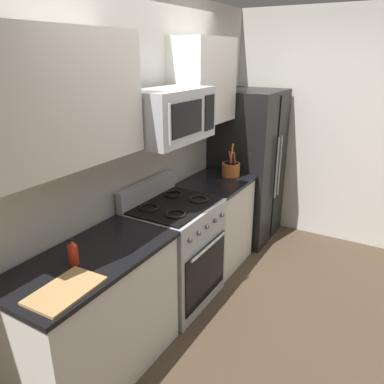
# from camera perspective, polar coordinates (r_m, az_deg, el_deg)

# --- Properties ---
(ground_plane) EXTENTS (16.00, 16.00, 0.00)m
(ground_plane) POSITION_cam_1_polar(r_m,az_deg,el_deg) (3.38, 7.33, -18.68)
(ground_plane) COLOR #473828
(wall_back) EXTENTS (8.00, 0.10, 2.60)m
(wall_back) POSITION_cam_1_polar(r_m,az_deg,el_deg) (3.26, -8.32, 5.54)
(wall_back) COLOR beige
(wall_back) RESTS_ON ground
(counter_left) EXTENTS (1.18, 0.61, 0.91)m
(counter_left) POSITION_cam_1_polar(r_m,az_deg,el_deg) (2.74, -14.25, -17.70)
(counter_left) COLOR silver
(counter_left) RESTS_ON ground
(range_oven) EXTENTS (0.76, 0.65, 1.09)m
(range_oven) POSITION_cam_1_polar(r_m,az_deg,el_deg) (3.37, -2.56, -8.98)
(range_oven) COLOR #B2B5BA
(range_oven) RESTS_ON ground
(counter_right) EXTENTS (0.75, 0.61, 0.91)m
(counter_right) POSITION_cam_1_polar(r_m,az_deg,el_deg) (3.96, 3.46, -4.55)
(counter_right) COLOR silver
(counter_right) RESTS_ON ground
(refrigerator) EXTENTS (0.78, 0.72, 1.74)m
(refrigerator) POSITION_cam_1_polar(r_m,az_deg,el_deg) (4.49, 8.33, 3.86)
(refrigerator) COLOR black
(refrigerator) RESTS_ON ground
(wall_right) EXTENTS (0.10, 8.00, 2.60)m
(wall_right) POSITION_cam_1_polar(r_m,az_deg,el_deg) (4.67, 18.20, 9.17)
(wall_right) COLOR beige
(wall_right) RESTS_ON ground
(microwave) EXTENTS (0.77, 0.44, 0.40)m
(microwave) POSITION_cam_1_polar(r_m,az_deg,el_deg) (2.99, -3.36, 11.47)
(microwave) COLOR #B2B5BA
(upper_cabinets_left) EXTENTS (1.17, 0.34, 0.77)m
(upper_cabinets_left) POSITION_cam_1_polar(r_m,az_deg,el_deg) (2.31, -20.21, 12.92)
(upper_cabinets_left) COLOR silver
(upper_cabinets_right) EXTENTS (0.74, 0.34, 0.77)m
(upper_cabinets_right) POSITION_cam_1_polar(r_m,az_deg,el_deg) (3.68, 1.76, 16.37)
(upper_cabinets_right) COLOR silver
(utensil_crock) EXTENTS (0.19, 0.19, 0.34)m
(utensil_crock) POSITION_cam_1_polar(r_m,az_deg,el_deg) (3.96, 5.89, 3.51)
(utensil_crock) COLOR #D1662D
(utensil_crock) RESTS_ON counter_right
(cutting_board) EXTENTS (0.41, 0.26, 0.02)m
(cutting_board) POSITION_cam_1_polar(r_m,az_deg,el_deg) (2.20, -18.54, -13.86)
(cutting_board) COLOR tan
(cutting_board) RESTS_ON counter_left
(bottle_hot_sauce) EXTENTS (0.06, 0.06, 0.17)m
(bottle_hot_sauce) POSITION_cam_1_polar(r_m,az_deg,el_deg) (2.40, -17.49, -8.70)
(bottle_hot_sauce) COLOR red
(bottle_hot_sauce) RESTS_ON counter_left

